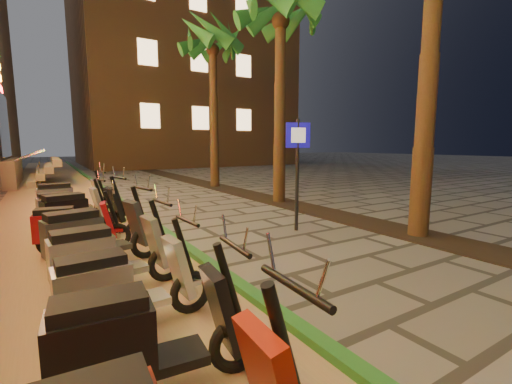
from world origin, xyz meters
TOP-DOWN VIEW (x-y plane):
  - ground at (0.00, 0.00)m, footprint 120.00×120.00m
  - parking_strip at (-2.60, 10.00)m, footprint 3.40×60.00m
  - green_curb at (-0.90, 10.00)m, footprint 0.18×60.00m
  - planting_strip at (3.60, 5.00)m, footprint 1.20×40.00m
  - apartment_block at (9.00, 32.00)m, footprint 18.00×16.06m
  - palm_c at (3.60, 7.00)m, footprint 2.97×3.02m
  - palm_d at (3.60, 12.00)m, footprint 2.97×3.02m
  - pedestrian_sign at (1.70, 3.69)m, footprint 0.51×0.22m
  - scooter_4 at (-2.48, 0.25)m, footprint 1.62×0.59m
  - scooter_5 at (-2.43, 1.31)m, footprint 1.59×0.56m
  - scooter_6 at (-2.42, 2.32)m, footprint 1.67×0.61m
  - scooter_7 at (-2.44, 3.34)m, footprint 1.76×0.82m
  - scooter_8 at (-2.66, 4.44)m, footprint 1.54×0.62m
  - scooter_9 at (-2.45, 5.29)m, footprint 1.77×0.86m
  - scooter_10 at (-2.60, 6.40)m, footprint 1.60×0.63m
  - scooter_11 at (-2.54, 7.34)m, footprint 1.78×0.62m

SIDE VIEW (x-z plane):
  - ground at x=0.00m, z-range 0.00..0.00m
  - parking_strip at x=-2.60m, z-range 0.00..0.01m
  - planting_strip at x=3.60m, z-range 0.00..0.02m
  - green_curb at x=-0.90m, z-range 0.00..0.10m
  - scooter_8 at x=-2.66m, z-range -0.07..1.01m
  - scooter_5 at x=-2.43m, z-range -0.07..1.05m
  - scooter_10 at x=-2.60m, z-range -0.07..1.05m
  - scooter_4 at x=-2.48m, z-range -0.07..1.07m
  - scooter_6 at x=-2.42m, z-range -0.08..1.09m
  - scooter_7 at x=-2.44m, z-range -0.08..1.16m
  - scooter_9 at x=-2.45m, z-range -0.08..1.17m
  - scooter_11 at x=-2.54m, z-range -0.08..1.17m
  - pedestrian_sign at x=1.70m, z-range 0.36..2.79m
  - palm_c at x=3.60m, z-range 2.27..9.18m
  - palm_d at x=3.60m, z-range 2.36..9.53m
  - apartment_block at x=9.00m, z-range 0.00..25.00m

